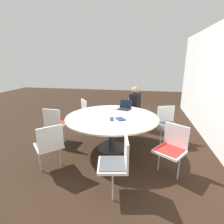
{
  "coord_description": "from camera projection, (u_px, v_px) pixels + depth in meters",
  "views": [
    {
      "loc": [
        3.47,
        0.64,
        1.88
      ],
      "look_at": [
        0.0,
        0.0,
        0.84
      ],
      "focal_mm": 28.0,
      "sensor_mm": 36.0,
      "label": 1
    }
  ],
  "objects": [
    {
      "name": "coffee_cup",
      "position": [
        112.0,
        119.0,
        3.44
      ],
      "size": [
        0.08,
        0.08,
        0.08
      ],
      "color": "#33669E",
      "rests_on": "conference_table"
    },
    {
      "name": "chair_1",
      "position": [
        89.0,
        112.0,
        4.89
      ],
      "size": [
        0.6,
        0.6,
        0.86
      ],
      "rotation": [
        0.0,
        0.0,
        6.93
      ],
      "color": "white",
      "rests_on": "ground_plane"
    },
    {
      "name": "chair_5",
      "position": [
        172.0,
        146.0,
        2.91
      ],
      "size": [
        0.59,
        0.6,
        0.86
      ],
      "rotation": [
        0.0,
        0.0,
        10.4
      ],
      "color": "white",
      "rests_on": "ground_plane"
    },
    {
      "name": "chair_0",
      "position": [
        135.0,
        109.0,
        5.19
      ],
      "size": [
        0.54,
        0.53,
        0.86
      ],
      "rotation": [
        0.0,
        0.0,
        5.99
      ],
      "color": "white",
      "rests_on": "ground_plane"
    },
    {
      "name": "person_0",
      "position": [
        135.0,
        104.0,
        4.9
      ],
      "size": [
        0.41,
        0.33,
        1.21
      ],
      "rotation": [
        0.0,
        0.0,
        5.99
      ],
      "color": "black",
      "rests_on": "ground_plane"
    },
    {
      "name": "chair_4",
      "position": [
        117.0,
        161.0,
        2.48
      ],
      "size": [
        0.51,
        0.5,
        0.86
      ],
      "rotation": [
        0.0,
        0.0,
        9.61
      ],
      "color": "white",
      "rests_on": "ground_plane"
    },
    {
      "name": "chair_6",
      "position": [
        168.0,
        122.0,
        4.07
      ],
      "size": [
        0.55,
        0.56,
        0.86
      ],
      "rotation": [
        0.0,
        0.0,
        11.36
      ],
      "color": "white",
      "rests_on": "ground_plane"
    },
    {
      "name": "laptop",
      "position": [
        125.0,
        107.0,
        4.26
      ],
      "size": [
        0.33,
        0.37,
        0.21
      ],
      "rotation": [
        0.0,
        0.0,
        1.28
      ],
      "color": "#232326",
      "rests_on": "conference_table"
    },
    {
      "name": "ground_plane",
      "position": [
        112.0,
        148.0,
        3.91
      ],
      "size": [
        16.0,
        16.0,
        0.0
      ],
      "primitive_type": "plane",
      "color": "black"
    },
    {
      "name": "chair_3",
      "position": [
        49.0,
        143.0,
        3.01
      ],
      "size": [
        0.61,
        0.61,
        0.86
      ],
      "rotation": [
        0.0,
        0.0,
        8.62
      ],
      "color": "white",
      "rests_on": "ground_plane"
    },
    {
      "name": "spiral_notebook",
      "position": [
        120.0,
        119.0,
        3.52
      ],
      "size": [
        0.26,
        0.24,
        0.02
      ],
      "color": "navy",
      "rests_on": "conference_table"
    },
    {
      "name": "chair_2",
      "position": [
        55.0,
        122.0,
        4.04
      ],
      "size": [
        0.45,
        0.47,
        0.86
      ],
      "rotation": [
        0.0,
        0.0,
        7.78
      ],
      "color": "white",
      "rests_on": "ground_plane"
    },
    {
      "name": "conference_table",
      "position": [
        112.0,
        121.0,
        3.73
      ],
      "size": [
        1.96,
        1.96,
        0.74
      ],
      "color": "#333333",
      "rests_on": "ground_plane"
    }
  ]
}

